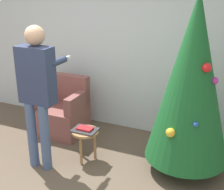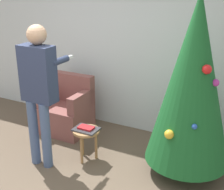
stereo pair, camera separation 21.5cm
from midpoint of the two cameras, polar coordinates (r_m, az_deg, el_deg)
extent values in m
cube|color=silver|center=(4.79, 2.06, 9.59)|extent=(8.00, 0.06, 2.70)
cylinder|color=brown|center=(4.09, 14.69, -12.22)|extent=(0.10, 0.10, 0.19)
cone|color=#195B28|center=(3.63, 16.22, 2.43)|extent=(1.00, 1.00, 1.98)
sphere|color=#B23399|center=(3.54, 20.07, 2.12)|extent=(0.08, 0.08, 0.08)
sphere|color=#2856B2|center=(3.44, 16.60, -5.59)|extent=(0.06, 0.06, 0.06)
sphere|color=gold|center=(3.50, 12.15, -7.07)|extent=(0.11, 0.11, 0.11)
sphere|color=#2856B2|center=(3.90, 14.43, 2.44)|extent=(0.07, 0.07, 0.07)
sphere|color=red|center=(3.41, 18.71, 4.44)|extent=(0.10, 0.10, 0.10)
cube|color=brown|center=(4.92, -7.35, -4.27)|extent=(0.74, 0.62, 0.42)
cube|color=brown|center=(4.93, -6.00, 1.37)|extent=(0.74, 0.14, 0.45)
cube|color=brown|center=(4.96, -10.46, 0.03)|extent=(0.12, 0.56, 0.26)
cube|color=brown|center=(4.62, -4.38, -1.22)|extent=(0.12, 0.56, 0.26)
cylinder|color=#475B84|center=(4.07, -12.64, -6.73)|extent=(0.12, 0.12, 0.86)
cylinder|color=#475B84|center=(3.96, -10.45, -7.39)|extent=(0.12, 0.12, 0.86)
cube|color=#2D3856|center=(3.77, -11.82, 3.78)|extent=(0.43, 0.20, 0.68)
sphere|color=tan|center=(3.69, -11.99, 10.75)|extent=(0.23, 0.23, 0.23)
cylinder|color=#2D3856|center=(3.99, -12.32, 6.71)|extent=(0.08, 0.30, 0.08)
cylinder|color=#2D3856|center=(3.77, -7.96, 6.18)|extent=(0.08, 0.30, 0.08)
cube|color=white|center=(3.92, -6.36, 6.81)|extent=(0.04, 0.14, 0.04)
cylinder|color=#A37547|center=(4.06, -3.23, -6.60)|extent=(0.35, 0.35, 0.03)
cylinder|color=#A37547|center=(4.07, -4.07, -9.97)|extent=(0.04, 0.04, 0.40)
cylinder|color=#A37547|center=(4.16, -1.45, -9.19)|extent=(0.04, 0.04, 0.40)
cylinder|color=#A37547|center=(4.26, -3.99, -8.50)|extent=(0.04, 0.04, 0.40)
cube|color=#38383D|center=(4.05, -3.23, -6.28)|extent=(0.32, 0.24, 0.02)
cube|color=#B21E23|center=(4.04, -3.24, -6.00)|extent=(0.20, 0.13, 0.02)
camera|label=1|loc=(0.11, -88.30, 0.64)|focal=50.00mm
camera|label=2|loc=(0.11, 91.70, -0.64)|focal=50.00mm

